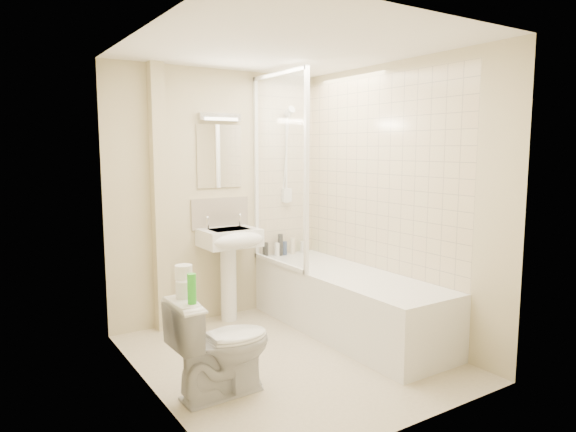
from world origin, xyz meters
TOP-DOWN VIEW (x-y plane):
  - floor at (0.00, 0.00)m, footprint 2.50×2.50m
  - wall_back at (0.00, 1.25)m, footprint 2.20×0.02m
  - wall_left at (-1.10, 0.00)m, footprint 0.02×2.50m
  - wall_right at (1.10, 0.00)m, footprint 0.02×2.50m
  - ceiling at (0.00, 0.00)m, footprint 2.20×2.50m
  - tile_back at (0.75, 1.24)m, footprint 0.70×0.01m
  - tile_right at (1.09, 0.20)m, footprint 0.01×2.10m
  - pipe_boxing at (-0.62, 1.19)m, footprint 0.12×0.12m
  - splashback at (-0.00, 1.24)m, footprint 0.60×0.02m
  - mirror at (-0.00, 1.24)m, footprint 0.46×0.01m
  - strip_light at (-0.00, 1.22)m, footprint 0.42×0.07m
  - bathtub at (0.75, 0.20)m, footprint 0.70×2.10m
  - shower_screen at (0.40, 0.80)m, footprint 0.04×0.92m
  - shower_fixture at (0.75, 1.19)m, footprint 0.10×0.16m
  - pedestal_sink at (-0.00, 1.01)m, footprint 0.53×0.49m
  - bottle_black_a at (0.46, 1.16)m, footprint 0.06×0.06m
  - bottle_white_a at (0.60, 1.16)m, footprint 0.05×0.05m
  - bottle_black_b at (0.64, 1.16)m, footprint 0.05×0.05m
  - bottle_blue at (0.69, 1.16)m, footprint 0.05×0.05m
  - bottle_cream at (0.79, 1.16)m, footprint 0.06×0.06m
  - bottle_white_b at (0.92, 1.16)m, footprint 0.05×0.05m
  - bottle_green at (0.95, 1.16)m, footprint 0.07×0.07m
  - toilet at (-0.72, -0.27)m, footprint 0.43×0.70m
  - toilet_roll_lower at (-0.95, -0.21)m, footprint 0.11×0.11m
  - toilet_roll_upper at (-0.93, -0.16)m, footprint 0.11×0.11m
  - green_bottle at (-0.96, -0.36)m, footprint 0.05×0.05m

SIDE VIEW (x-z plane):
  - floor at x=0.00m, z-range 0.00..0.00m
  - bathtub at x=0.75m, z-range 0.01..0.56m
  - toilet at x=-0.72m, z-range 0.00..0.70m
  - bottle_green at x=0.95m, z-range 0.55..0.64m
  - bottle_white_b at x=0.92m, z-range 0.55..0.67m
  - bottle_white_a at x=0.60m, z-range 0.55..0.69m
  - bottle_blue at x=0.69m, z-range 0.55..0.69m
  - bottle_black_a at x=0.46m, z-range 0.55..0.70m
  - bottle_cream at x=0.79m, z-range 0.55..0.72m
  - bottle_black_b at x=0.64m, z-range 0.55..0.78m
  - pedestal_sink at x=0.00m, z-range 0.21..1.23m
  - toilet_roll_lower at x=-0.95m, z-range 0.70..0.81m
  - green_bottle at x=-0.96m, z-range 0.70..0.89m
  - toilet_roll_upper at x=-0.93m, z-range 0.81..0.90m
  - splashback at x=0.00m, z-range 0.88..1.18m
  - wall_back at x=0.00m, z-range 0.00..2.40m
  - wall_left at x=-1.10m, z-range 0.00..2.40m
  - wall_right at x=1.10m, z-range 0.00..2.40m
  - pipe_boxing at x=-0.62m, z-range 0.00..2.40m
  - tile_back at x=0.75m, z-range 0.55..2.30m
  - tile_right at x=1.09m, z-range 0.55..2.30m
  - shower_screen at x=0.40m, z-range 0.55..2.35m
  - shower_fixture at x=0.75m, z-range 1.05..2.04m
  - mirror at x=0.00m, z-range 1.28..1.88m
  - strip_light at x=0.00m, z-range 1.92..1.98m
  - ceiling at x=0.00m, z-range 2.39..2.41m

